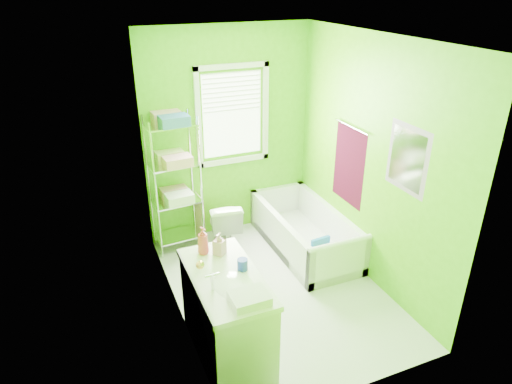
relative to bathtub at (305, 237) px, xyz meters
name	(u,v)px	position (x,y,z in m)	size (l,w,h in m)	color
ground	(276,289)	(-0.67, -0.60, -0.17)	(2.90, 2.90, 0.00)	silver
room_envelope	(280,155)	(-0.67, -0.60, 1.38)	(2.14, 2.94, 2.62)	#4DAA08
window	(233,110)	(-0.62, 0.83, 1.45)	(0.92, 0.05, 1.22)	white
door	(208,290)	(-1.70, -1.59, 0.83)	(0.09, 0.80, 2.00)	white
right_wall_decor	(370,162)	(0.37, -0.62, 1.15)	(0.04, 1.48, 1.17)	#3E071B
bathtub	(305,237)	(0.00, 0.00, 0.00)	(0.77, 1.64, 0.53)	white
toilet	(224,224)	(-0.92, 0.40, 0.17)	(0.37, 0.66, 0.67)	white
vanity	(227,312)	(-1.45, -1.24, 0.27)	(0.56, 1.09, 1.08)	silver
wire_shelf_unit	(175,168)	(-1.39, 0.67, 0.87)	(0.59, 0.47, 1.70)	silver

